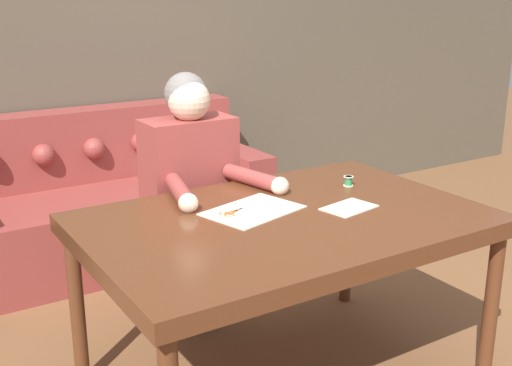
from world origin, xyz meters
The scene contains 8 objects.
wall_back centered at (0.00, 2.14, 1.30)m, with size 8.00×0.06×2.60m.
dining_table centered at (-0.09, 0.05, 0.68)m, with size 1.54×1.02×0.75m.
couch centered at (-0.25, 1.74, 0.32)m, with size 1.92×0.81×0.89m.
person centered at (-0.16, 0.72, 0.63)m, with size 0.52×0.62×1.24m.
pattern_paper_main centered at (-0.16, 0.16, 0.75)m, with size 0.42×0.35×0.00m.
pattern_paper_offcut centered at (0.18, -0.01, 0.75)m, with size 0.24×0.18×0.00m.
scissors centered at (-0.24, 0.18, 0.75)m, with size 0.20×0.11×0.01m.
thread_spool centered at (0.38, 0.22, 0.77)m, with size 0.04×0.04×0.05m.
Camera 1 is at (-1.43, -1.88, 1.59)m, focal length 45.00 mm.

